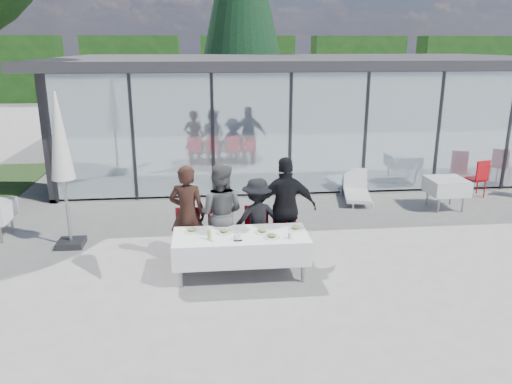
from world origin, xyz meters
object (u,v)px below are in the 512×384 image
diner_a (187,214)px  diner_chair_a (188,232)px  diner_b (220,213)px  spare_table_right (446,186)px  plate_a (192,230)px  plate_extra (272,236)px  market_umbrella (60,147)px  juice_bottle (209,235)px  dining_table (241,246)px  diner_c (257,219)px  diner_chair_d (285,229)px  plate_d (296,228)px  diner_chair_c (257,230)px  plate_c (262,231)px  folded_eyeglasses (238,241)px  diner_chair_b (221,231)px  plate_b (224,231)px  spare_chair_b (479,176)px  diner_d (286,208)px  lounger (356,190)px

diner_a → diner_chair_a: diner_a is taller
diner_b → spare_table_right: size_ratio=2.10×
diner_a → plate_a: diner_a is taller
plate_extra → market_umbrella: (-3.72, 1.83, 1.21)m
plate_extra → juice_bottle: juice_bottle is taller
dining_table → plate_a: 0.88m
diner_c → plate_a: diner_c is taller
diner_chair_d → plate_d: (0.08, -0.60, 0.24)m
diner_chair_c → dining_table: bearing=-115.3°
dining_table → plate_c: (0.37, 0.07, 0.24)m
spare_table_right → folded_eyeglasses: bearing=-146.7°
diner_chair_c → diner_chair_d: same height
diner_chair_c → spare_table_right: size_ratio=1.13×
diner_chair_b → diner_c: 0.71m
diner_chair_d → plate_c: size_ratio=3.52×
plate_extra → diner_a: bearing=147.3°
diner_chair_a → market_umbrella: market_umbrella is taller
dining_table → plate_a: bearing=164.3°
juice_bottle → plate_extra: bearing=-0.4°
diner_c → plate_c: size_ratio=5.48×
plate_b → juice_bottle: bearing=-130.2°
plate_b → folded_eyeglasses: size_ratio=1.98×
folded_eyeglasses → diner_a: bearing=129.9°
diner_a → diner_c: (1.25, 0.00, -0.14)m
diner_b → spare_chair_b: size_ratio=1.85×
diner_chair_a → diner_d: (1.78, -0.03, 0.41)m
diner_chair_b → juice_bottle: 0.99m
diner_b → juice_bottle: diner_b is taller
plate_c → plate_d: bearing=7.5°
juice_bottle → diner_chair_c: bearing=46.5°
diner_a → plate_d: diner_a is taller
dining_table → diner_c: bearing=63.6°
diner_c → plate_extra: 0.91m
dining_table → plate_d: size_ratio=8.15×
diner_chair_b → lounger: size_ratio=0.69×
diner_d → plate_d: bearing=99.1°
diner_chair_b → juice_bottle: (-0.21, -0.93, 0.30)m
diner_b → lounger: size_ratio=1.27×
juice_bottle → lounger: bearing=48.3°
juice_bottle → dining_table: bearing=18.6°
spare_chair_b → plate_d: bearing=-144.9°
diner_chair_c → plate_d: diner_chair_c is taller
dining_table → plate_a: plate_a is taller
diner_chair_b → plate_c: (0.68, -0.68, 0.24)m
diner_chair_b → diner_chair_c: size_ratio=1.00×
diner_chair_c → plate_c: size_ratio=3.52×
diner_d → lounger: (2.36, 3.34, -0.69)m
dining_table → plate_c: 0.44m
plate_d → lounger: (2.28, 3.90, -0.52)m
diner_d → folded_eyeglasses: size_ratio=13.52×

